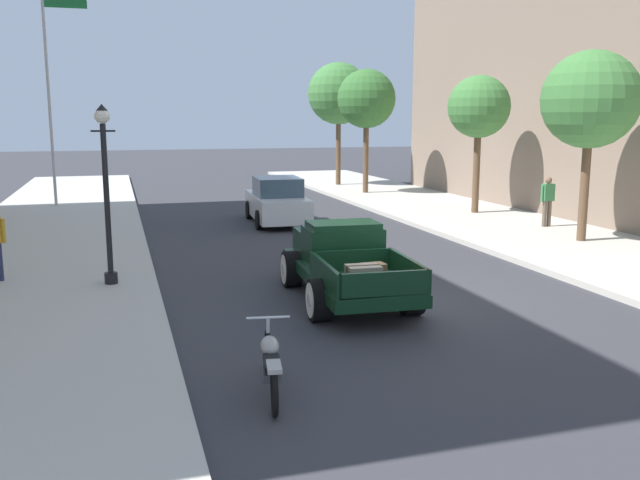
# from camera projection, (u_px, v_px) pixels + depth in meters

# --- Properties ---
(ground_plane) EXTENTS (140.00, 140.00, 0.00)m
(ground_plane) POSITION_uv_depth(u_px,v_px,m) (386.00, 299.00, 14.15)
(ground_plane) COLOR #333338
(sidewalk_left) EXTENTS (5.50, 64.00, 0.15)m
(sidewalk_left) POSITION_uv_depth(u_px,v_px,m) (7.00, 326.00, 12.09)
(sidewalk_left) COLOR #B7B2A8
(sidewalk_left) RESTS_ON ground
(hotrod_truck_dark_green) EXTENTS (2.37, 5.01, 1.58)m
(hotrod_truck_dark_green) POSITION_uv_depth(u_px,v_px,m) (344.00, 261.00, 14.24)
(hotrod_truck_dark_green) COLOR black
(hotrod_truck_dark_green) RESTS_ON ground
(motorcycle_parked) EXTENTS (0.63, 2.10, 0.93)m
(motorcycle_parked) POSITION_uv_depth(u_px,v_px,m) (271.00, 363.00, 9.23)
(motorcycle_parked) COLOR black
(motorcycle_parked) RESTS_ON ground
(car_background_white) EXTENTS (2.05, 4.39, 1.65)m
(car_background_white) POSITION_uv_depth(u_px,v_px,m) (277.00, 202.00, 24.23)
(car_background_white) COLOR silver
(car_background_white) RESTS_ON ground
(pedestrian_sidewalk_right) EXTENTS (0.53, 0.22, 1.65)m
(pedestrian_sidewalk_right) POSITION_uv_depth(u_px,v_px,m) (548.00, 198.00, 22.51)
(pedestrian_sidewalk_right) COLOR brown
(pedestrian_sidewalk_right) RESTS_ON sidewalk_right
(street_lamp_near) EXTENTS (0.50, 0.32, 3.85)m
(street_lamp_near) POSITION_uv_depth(u_px,v_px,m) (106.00, 181.00, 14.48)
(street_lamp_near) COLOR black
(street_lamp_near) RESTS_ON sidewalk_left
(flagpole) EXTENTS (1.74, 0.16, 9.16)m
(flagpole) POSITION_uv_depth(u_px,v_px,m) (53.00, 65.00, 27.19)
(flagpole) COLOR #B2B2B7
(flagpole) RESTS_ON sidewalk_left
(street_tree_nearest) EXTENTS (2.78, 2.78, 5.46)m
(street_tree_nearest) POSITION_uv_depth(u_px,v_px,m) (590.00, 100.00, 19.36)
(street_tree_nearest) COLOR brown
(street_tree_nearest) RESTS_ON sidewalk_right
(street_tree_second) EXTENTS (2.32, 2.32, 5.13)m
(street_tree_second) POSITION_uv_depth(u_px,v_px,m) (479.00, 108.00, 25.33)
(street_tree_second) COLOR brown
(street_tree_second) RESTS_ON sidewalk_right
(street_tree_third) EXTENTS (2.77, 2.77, 5.83)m
(street_tree_third) POSITION_uv_depth(u_px,v_px,m) (366.00, 99.00, 32.19)
(street_tree_third) COLOR brown
(street_tree_third) RESTS_ON sidewalk_right
(street_tree_farthest) EXTENTS (3.25, 3.25, 6.46)m
(street_tree_farthest) POSITION_uv_depth(u_px,v_px,m) (339.00, 94.00, 36.07)
(street_tree_farthest) COLOR brown
(street_tree_farthest) RESTS_ON sidewalk_right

